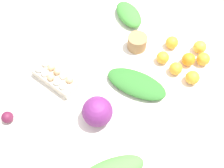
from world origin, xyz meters
The scene contains 15 objects.
ground_plane centered at (0.00, 0.00, 0.00)m, with size 8.00×8.00×0.00m, color #B2A899.
dining_table centered at (0.00, 0.00, 0.64)m, with size 1.41×0.97×0.73m.
cabbage_purple centered at (0.21, 0.05, 0.81)m, with size 0.16×0.16×0.16m, color #6B2366.
egg_carton centered at (0.16, -0.29, 0.77)m, with size 0.13×0.28×0.09m.
paper_bag centered at (-0.33, -0.03, 0.77)m, with size 0.12×0.12×0.09m, color #997047.
greens_bunch_scallion centered at (-0.07, 0.12, 0.76)m, with size 0.36×0.17×0.06m, color #2D6B28.
greens_bunch_dandelion centered at (-0.52, -0.21, 0.77)m, with size 0.26×0.14×0.08m, color #3D8433.
beet_root centered at (0.49, -0.34, 0.76)m, with size 0.06×0.06×0.06m, color #5B1933.
orange_0 centered at (-0.40, 0.29, 0.77)m, with size 0.08×0.08×0.08m, color orange.
orange_1 centered at (-0.45, 0.37, 0.77)m, with size 0.08×0.08×0.08m, color orange.
orange_2 centered at (-0.29, 0.37, 0.77)m, with size 0.08×0.08×0.08m, color orange.
orange_3 centered at (-0.46, 0.15, 0.77)m, with size 0.08×0.08×0.08m, color orange.
orange_4 centered at (-0.29, 0.26, 0.77)m, with size 0.08×0.08×0.08m, color orange.
orange_5 centered at (-0.32, 0.16, 0.77)m, with size 0.08×0.08×0.08m, color orange.
orange_6 centered at (-0.52, 0.31, 0.77)m, with size 0.08×0.08×0.08m, color #F9A833.
Camera 1 is at (0.63, 0.42, 1.98)m, focal length 40.00 mm.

